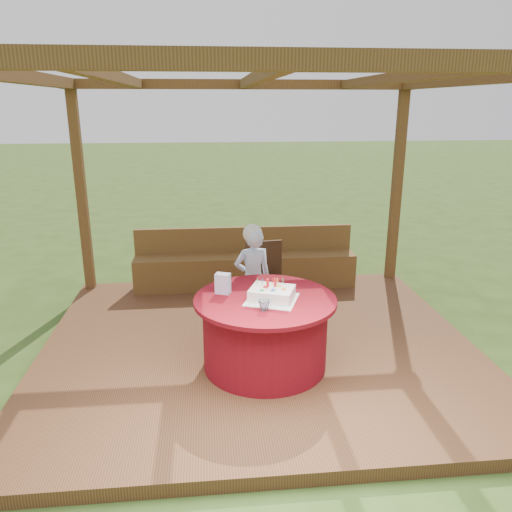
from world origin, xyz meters
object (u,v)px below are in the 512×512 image
Objects in this scene: bench at (245,267)px; birthday_cake at (272,294)px; gift_bag at (223,283)px; drinking_glass at (264,305)px; table at (265,332)px; chair at (266,276)px; elderly_woman at (253,275)px.

birthday_cake is (0.07, -2.27, 0.50)m from bench.
gift_bag reaches higher than drinking_glass.
gift_bag is 0.57m from drinking_glass.
gift_bag is at bearing 157.55° from table.
table is 0.61m from gift_bag.
bench is 5.27× the size of birthday_cake.
drinking_glass is at bearing -31.68° from gift_bag.
bench is 2.32m from birthday_cake.
chair reaches higher than drinking_glass.
gift_bag is 1.96× the size of drinking_glass.
elderly_woman is at bearing 91.91° from table.
gift_bag is at bearing 154.07° from birthday_cake.
table is at bearing -89.75° from bench.
drinking_glass is (0.34, -0.45, -0.05)m from gift_bag.
elderly_woman reaches higher than gift_bag.
table is at bearing -97.42° from chair.
table is at bearing 81.50° from drinking_glass.
gift_bag is at bearing -100.34° from bench.
table is 0.49m from drinking_glass.
table is 1.12× the size of elderly_woman.
birthday_cake is at bearing -4.76° from gift_bag.
birthday_cake is at bearing -88.34° from bench.
elderly_woman reaches higher than chair.
table is 13.31× the size of drinking_glass.
chair is 1.28m from birthday_cake.
chair is at bearing 82.58° from table.
chair is 0.36m from elderly_woman.
gift_bag reaches higher than chair.
gift_bag reaches higher than bench.
elderly_woman is 1.21m from drinking_glass.
chair is at bearing 57.13° from elderly_woman.
chair is (0.17, -1.02, 0.23)m from bench.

